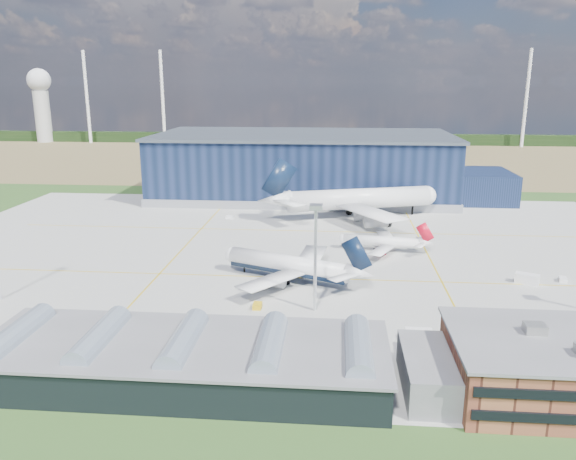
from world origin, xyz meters
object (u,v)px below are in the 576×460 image
(gse_van_a, at_px, (419,335))
(airstair, at_px, (321,338))
(light_mast_center, at_px, (316,241))
(airliner_red, at_px, (381,236))
(hangar, at_px, (310,168))
(gse_tug_b, at_px, (257,306))
(gse_tug_a, at_px, (189,333))
(gse_cart_a, at_px, (563,279))
(airliner_widebody, at_px, (359,188))
(gse_cart_b, at_px, (230,217))
(gse_van_b, at_px, (527,279))
(car_a, at_px, (492,354))
(car_b, at_px, (439,352))
(airliner_navy, at_px, (288,255))

(gse_van_a, xyz_separation_m, airstair, (-18.17, -3.58, 0.32))
(light_mast_center, relative_size, airliner_red, 0.84)
(hangar, height_order, gse_tug_b, hangar)
(gse_tug_b, bearing_deg, gse_tug_a, -126.25)
(gse_cart_a, bearing_deg, gse_tug_a, -144.59)
(light_mast_center, relative_size, gse_van_a, 4.58)
(airliner_widebody, xyz_separation_m, gse_tug_a, (-35.48, -99.54, -9.99))
(gse_cart_b, bearing_deg, light_mast_center, -144.38)
(gse_van_b, bearing_deg, car_a, -179.84)
(hangar, distance_m, gse_cart_b, 53.54)
(gse_tug_a, height_order, gse_van_a, gse_van_a)
(airliner_widebody, bearing_deg, hangar, 98.50)
(gse_tug_a, height_order, car_b, gse_tug_a)
(airliner_red, relative_size, car_a, 8.77)
(airstair, bearing_deg, car_a, -24.38)
(airliner_widebody, height_order, gse_tug_a, airliner_widebody)
(gse_van_a, xyz_separation_m, gse_cart_b, (-53.31, 91.83, -0.51))
(gse_van_a, xyz_separation_m, car_a, (11.97, -5.58, -0.56))
(car_b, bearing_deg, gse_cart_a, -23.76)
(airliner_navy, distance_m, airstair, 35.56)
(hangar, bearing_deg, gse_van_b, -61.18)
(car_a, bearing_deg, car_b, 84.52)
(airliner_navy, height_order, airstair, airliner_navy)
(gse_van_a, relative_size, car_b, 1.48)
(gse_van_b, bearing_deg, light_mast_center, 137.75)
(hangar, xyz_separation_m, gse_van_a, (27.16, -137.22, -10.52))
(gse_tug_b, bearing_deg, gse_cart_a, 18.75)
(car_a, relative_size, car_b, 0.92)
(airliner_widebody, relative_size, airstair, 14.87)
(hangar, height_order, airstair, hangar)
(gse_van_a, height_order, car_b, gse_van_a)
(airliner_navy, distance_m, gse_cart_b, 66.97)
(gse_tug_a, bearing_deg, gse_cart_b, 94.54)
(gse_cart_b, bearing_deg, airliner_widebody, -70.14)
(gse_tug_b, relative_size, car_b, 0.79)
(airliner_red, height_order, airliner_widebody, airliner_widebody)
(gse_van_b, bearing_deg, car_b, 170.07)
(gse_cart_a, bearing_deg, gse_cart_b, 159.59)
(gse_van_a, distance_m, car_a, 13.22)
(airliner_widebody, xyz_separation_m, airstair, (-10.35, -101.00, -9.29))
(airliner_widebody, distance_m, gse_cart_a, 78.56)
(gse_tug_b, relative_size, gse_cart_a, 1.02)
(light_mast_center, relative_size, car_a, 7.37)
(gse_cart_a, height_order, car_b, gse_cart_a)
(gse_tug_b, distance_m, gse_cart_a, 75.04)
(gse_tug_b, height_order, gse_van_b, gse_van_b)
(airliner_navy, bearing_deg, airstair, 127.85)
(gse_cart_b, height_order, airstair, airstair)
(airliner_red, distance_m, gse_van_b, 40.93)
(light_mast_center, relative_size, gse_van_b, 4.25)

